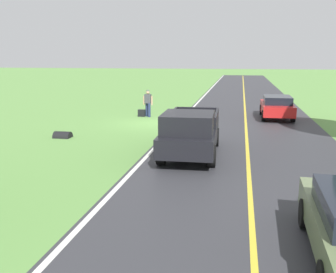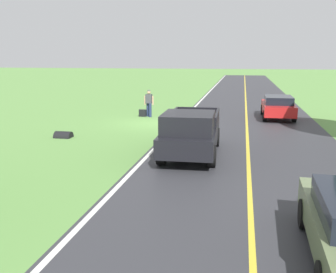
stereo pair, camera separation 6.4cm
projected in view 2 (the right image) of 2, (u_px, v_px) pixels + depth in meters
ground_plane at (155, 123)px, 22.68m from camera, size 200.00×200.00×0.00m
road_surface at (247, 126)px, 21.71m from camera, size 8.14×120.00×0.00m
lane_edge_line at (178, 124)px, 22.42m from camera, size 0.16×117.60×0.00m
lane_centre_line at (247, 126)px, 21.71m from camera, size 0.14×117.60×0.00m
hitchhiker_walking at (149, 102)px, 24.96m from camera, size 0.62×0.51×1.75m
suitcase_carried at (143, 113)px, 25.12m from camera, size 0.46×0.21×0.46m
pickup_truck_passing at (191, 132)px, 15.06m from camera, size 2.20×5.45×1.82m
sedan_near_oncoming at (278, 106)px, 24.32m from camera, size 1.94×4.40×1.41m
drainage_culvert at (64, 137)px, 18.69m from camera, size 0.80×0.60×0.60m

